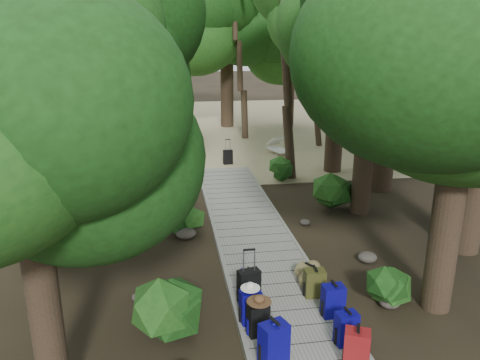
{
  "coord_description": "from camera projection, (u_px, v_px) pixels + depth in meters",
  "views": [
    {
      "loc": [
        -2.09,
        -10.43,
        5.07
      ],
      "look_at": [
        -0.03,
        2.53,
        1.0
      ],
      "focal_mm": 35.0,
      "sensor_mm": 36.0,
      "label": 1
    }
  ],
  "objects": [
    {
      "name": "lone_suitcase_on_sand",
      "position": [
        228.0,
        157.0,
        19.11
      ],
      "size": [
        0.39,
        0.25,
        0.58
      ],
      "primitive_type": null,
      "rotation": [
        0.0,
        0.0,
        0.1
      ],
      "color": "black",
      "rests_on": "sand_beach"
    },
    {
      "name": "kayak",
      "position": [
        143.0,
        148.0,
        21.17
      ],
      "size": [
        0.87,
        3.15,
        0.31
      ],
      "primitive_type": "ellipsoid",
      "rotation": [
        0.0,
        0.0,
        0.06
      ],
      "color": "#9E2C0D",
      "rests_on": "sand_beach"
    },
    {
      "name": "tree_back_b",
      "position": [
        227.0,
        32.0,
        25.61
      ],
      "size": [
        5.88,
        5.88,
        10.51
      ],
      "primitive_type": null,
      "color": "black",
      "rests_on": "ground"
    },
    {
      "name": "tree_right_f",
      "position": [
        372.0,
        22.0,
        19.9
      ],
      "size": [
        6.3,
        6.3,
        11.24
      ],
      "primitive_type": null,
      "color": "black",
      "rests_on": "ground"
    },
    {
      "name": "tree_back_a",
      "position": [
        177.0,
        39.0,
        24.43
      ],
      "size": [
        5.64,
        5.64,
        9.76
      ],
      "primitive_type": null,
      "color": "black",
      "rests_on": "ground"
    },
    {
      "name": "shrub_left_a",
      "position": [
        170.0,
        307.0,
        8.1
      ],
      "size": [
        1.25,
        1.25,
        1.12
      ],
      "primitive_type": null,
      "color": "#194615",
      "rests_on": "ground"
    },
    {
      "name": "backpack_left_c",
      "position": [
        251.0,
        305.0,
        8.34
      ],
      "size": [
        0.4,
        0.3,
        0.69
      ],
      "primitive_type": null,
      "rotation": [
        0.0,
        0.0,
        0.1
      ],
      "color": "#0F0777",
      "rests_on": "boardwalk"
    },
    {
      "name": "palm_left_a",
      "position": [
        90.0,
        81.0,
        16.15
      ],
      "size": [
        4.46,
        4.46,
        7.09
      ],
      "primitive_type": null,
      "color": "#153B10",
      "rests_on": "ground"
    },
    {
      "name": "rock_left_c",
      "position": [
        186.0,
        233.0,
        12.16
      ],
      "size": [
        0.54,
        0.48,
        0.3
      ],
      "primitive_type": null,
      "color": "#4C473F",
      "rests_on": "ground"
    },
    {
      "name": "tree_left_a",
      "position": [
        28.0,
        192.0,
        5.93
      ],
      "size": [
        3.81,
        3.81,
        6.35
      ],
      "primitive_type": null,
      "color": "black",
      "rests_on": "ground"
    },
    {
      "name": "ground",
      "position": [
        257.0,
        248.0,
        11.66
      ],
      "size": [
        120.0,
        120.0,
        0.0
      ],
      "primitive_type": "plane",
      "color": "#2D2316",
      "rests_on": "ground"
    },
    {
      "name": "shrub_left_c",
      "position": [
        150.0,
        176.0,
        15.8
      ],
      "size": [
        1.18,
        1.18,
        1.07
      ],
      "primitive_type": null,
      "color": "#194615",
      "rests_on": "ground"
    },
    {
      "name": "rock_right_a",
      "position": [
        390.0,
        302.0,
        9.08
      ],
      "size": [
        0.41,
        0.37,
        0.23
      ],
      "primitive_type": null,
      "color": "#4C473F",
      "rests_on": "ground"
    },
    {
      "name": "rock_left_d",
      "position": [
        155.0,
        203.0,
        14.52
      ],
      "size": [
        0.28,
        0.25,
        0.15
      ],
      "primitive_type": null,
      "color": "#4C473F",
      "rests_on": "ground"
    },
    {
      "name": "boardwalk",
      "position": [
        250.0,
        230.0,
        12.58
      ],
      "size": [
        2.0,
        12.0,
        0.12
      ],
      "primitive_type": "cube",
      "color": "gray",
      "rests_on": "ground"
    },
    {
      "name": "palm_right_b",
      "position": [
        321.0,
        66.0,
        21.55
      ],
      "size": [
        3.87,
        3.87,
        7.48
      ],
      "primitive_type": null,
      "color": "#153B10",
      "rests_on": "ground"
    },
    {
      "name": "backpack_right_a",
      "position": [
        357.0,
        347.0,
        7.22
      ],
      "size": [
        0.47,
        0.41,
        0.69
      ],
      "primitive_type": null,
      "rotation": [
        0.0,
        0.0,
        -0.42
      ],
      "color": "maroon",
      "rests_on": "boardwalk"
    },
    {
      "name": "rock_right_b",
      "position": [
        367.0,
        257.0,
        10.89
      ],
      "size": [
        0.44,
        0.4,
        0.24
      ],
      "primitive_type": null,
      "color": "#4C473F",
      "rests_on": "ground"
    },
    {
      "name": "shrub_right_a",
      "position": [
        388.0,
        286.0,
        9.03
      ],
      "size": [
        0.95,
        0.95,
        0.85
      ],
      "primitive_type": null,
      "color": "#194615",
      "rests_on": "ground"
    },
    {
      "name": "suitcase_on_boardwalk",
      "position": [
        249.0,
        286.0,
        9.01
      ],
      "size": [
        0.47,
        0.33,
        0.66
      ],
      "primitive_type": null,
      "rotation": [
        0.0,
        0.0,
        0.25
      ],
      "color": "black",
      "rests_on": "boardwalk"
    },
    {
      "name": "tree_right_a",
      "position": [
        463.0,
        105.0,
        7.96
      ],
      "size": [
        4.73,
        4.73,
        7.88
      ],
      "primitive_type": null,
      "color": "black",
      "rests_on": "ground"
    },
    {
      "name": "palm_right_c",
      "position": [
        250.0,
        66.0,
        23.24
      ],
      "size": [
        4.54,
        4.54,
        7.22
      ],
      "primitive_type": null,
      "color": "#153B10",
      "rests_on": "ground"
    },
    {
      "name": "shrub_right_c",
      "position": [
        284.0,
        170.0,
        16.87
      ],
      "size": [
        0.91,
        0.91,
        0.82
      ],
      "primitive_type": null,
      "color": "#194615",
      "rests_on": "ground"
    },
    {
      "name": "hat_brown",
      "position": [
        259.0,
        298.0,
        7.88
      ],
      "size": [
        0.42,
        0.42,
        0.13
      ],
      "primitive_type": null,
      "color": "#51351E",
      "rests_on": "backpack_left_b"
    },
    {
      "name": "tree_left_b",
      "position": [
        25.0,
        71.0,
        9.79
      ],
      "size": [
        4.84,
        4.84,
        8.71
      ],
      "primitive_type": null,
      "color": "black",
      "rests_on": "ground"
    },
    {
      "name": "backpack_right_b",
      "position": [
        346.0,
        327.0,
        7.76
      ],
      "size": [
        0.39,
        0.3,
        0.64
      ],
      "primitive_type": null,
      "rotation": [
        0.0,
        0.0,
        0.14
      ],
      "color": "#0F0777",
      "rests_on": "boardwalk"
    },
    {
      "name": "tree_back_d",
      "position": [
        100.0,
        50.0,
        23.24
      ],
      "size": [
        5.23,
        5.23,
        8.72
      ],
      "primitive_type": null,
      "color": "black",
      "rests_on": "ground"
    },
    {
      "name": "tree_right_d",
      "position": [
        395.0,
        23.0,
        14.48
      ],
      "size": [
        5.92,
        5.92,
        10.85
      ],
      "primitive_type": null,
      "color": "black",
      "rests_on": "ground"
    },
    {
      "name": "tree_right_c",
      "position": [
        370.0,
        77.0,
        12.84
      ],
      "size": [
        4.61,
        4.61,
        7.97
      ],
      "primitive_type": null,
      "color": "black",
      "rests_on": "ground"
    },
    {
      "name": "rock_left_b",
      "position": [
        140.0,
        297.0,
        9.32
      ],
      "size": [
        0.31,
        0.28,
        0.17
      ],
      "primitive_type": null,
      "color": "#4C473F",
      "rests_on": "ground"
    },
    {
      "name": "tree_back_c",
      "position": [
        291.0,
        56.0,
        26.11
      ],
      "size": [
        4.4,
        4.4,
        7.92
      ],
      "primitive_type": null,
      "color": "black",
      "rests_on": "ground"
    },
    {
      "name": "backpack_left_d",
      "position": [
        248.0,
        280.0,
        9.4
      ],
      "size": [
        0.37,
        0.31,
        0.49
      ],
      "primitive_type": null,
      "rotation": [
        0.0,
        0.0,
        -0.27
      ],
      "color": "#0F0777",
      "rests_on": "boardwalk"
    },
    {
      "name": "duffel_right_khaki",
      "position": [
        310.0,
        274.0,
        9.78
      ],
      "size": [
        0.59,
        0.65,
        0.36
      ],
      "primitive_type": null,
      "rotation": [
        0.0,
        0.0,
        0.55
      ],
      "color": "olive",
      "rests_on": "boardwalk"
    },
    {
      "name": "hat_white",
      "position": [
        250.0,
        285.0,
        8.21
      ],
      "size": [
        0.35,
        0.35,
        0.12
      ],
      "primitive_type": null,
      "color": "silver",
      "rests_on": "backpack_left_c"
    },
    {
      "name": "shrub_left_b",
      "position": [
        185.0,
        219.0,
        12.4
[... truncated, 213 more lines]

